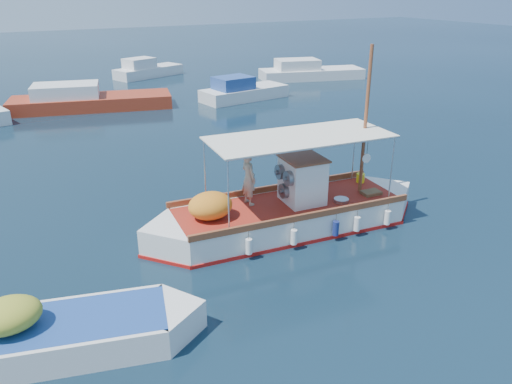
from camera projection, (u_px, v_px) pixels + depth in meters
name	position (u px, v px, depth m)	size (l,w,h in m)	color
ground	(277.00, 237.00, 15.38)	(160.00, 160.00, 0.00)	black
fishing_caique	(286.00, 214.00, 15.74)	(9.42, 3.21, 5.77)	white
dinghy	(52.00, 338.00, 10.53)	(6.27, 2.88, 1.57)	white
bg_boat_n	(87.00, 101.00, 30.85)	(9.98, 4.94, 1.80)	#9A2F19
bg_boat_ne	(242.00, 92.00, 33.32)	(6.19, 3.06, 1.80)	silver
bg_boat_e	(309.00, 73.00, 40.58)	(8.70, 4.62, 1.80)	silver
bg_boat_far_n	(147.00, 71.00, 41.43)	(6.12, 3.88, 1.80)	silver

